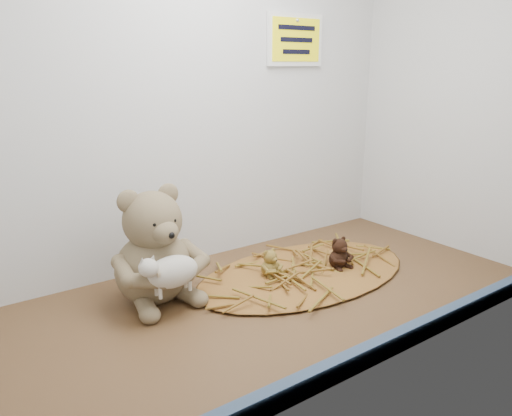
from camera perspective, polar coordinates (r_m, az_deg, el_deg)
alcove_shell at (r=105.36cm, az=-1.18°, el=14.06°), size 120.40×60.20×90.40cm
front_rail at (r=90.28cm, az=13.23°, el=-15.70°), size 119.28×2.20×3.60cm
straw_bed at (r=121.64cm, az=5.57°, el=-7.32°), size 57.52×33.40×1.11cm
main_teddy at (r=106.73cm, az=-11.73°, el=-4.13°), size 21.07×22.13×24.90cm
toy_lamb at (r=100.24cm, az=-9.52°, el=-7.20°), size 13.99×8.53×9.04cm
mini_teddy_tan at (r=117.24cm, az=1.58°, el=-6.12°), size 5.97×6.23×6.61cm
mini_teddy_brown at (r=123.47cm, az=9.45°, el=-4.91°), size 6.51×6.83×7.66cm
wall_sign at (r=139.86cm, az=4.51°, el=18.61°), size 16.00×1.20×11.00cm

